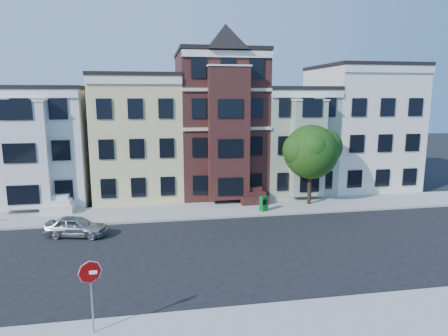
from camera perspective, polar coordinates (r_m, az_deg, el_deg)
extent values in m
plane|color=black|center=(23.09, 5.12, -11.54)|extent=(120.00, 120.00, 0.00)
cube|color=#9E9B93|center=(30.44, 1.21, -5.87)|extent=(60.00, 4.00, 0.15)
cube|color=#9E9B93|center=(16.29, 12.96, -21.51)|extent=(60.00, 4.00, 0.15)
cube|color=silver|center=(36.61, -24.67, 3.02)|extent=(8.00, 9.00, 9.00)
cube|color=beige|center=(35.37, -12.08, 4.33)|extent=(7.00, 9.00, 10.00)
cube|color=#3A1A17|center=(35.71, -0.78, 6.23)|extent=(7.00, 9.00, 12.00)
cube|color=#95A38D|center=(37.43, 9.12, 3.99)|extent=(6.00, 9.00, 9.00)
cube|color=silver|center=(40.16, 18.69, 5.44)|extent=(8.00, 9.00, 11.00)
imported|color=#A5A7AC|center=(26.44, -20.37, -7.82)|extent=(3.99, 2.34, 1.27)
cube|color=#0B601E|center=(29.71, 5.70, -5.06)|extent=(0.64, 0.60, 1.12)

